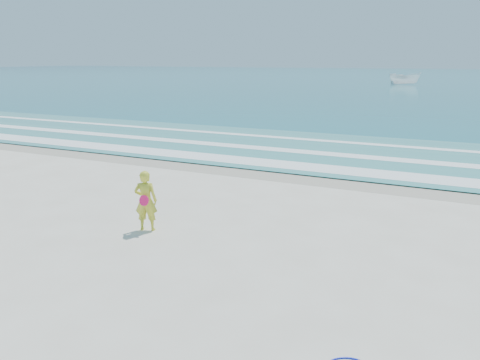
% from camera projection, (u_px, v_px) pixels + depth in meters
% --- Properties ---
extents(ground, '(400.00, 400.00, 0.00)m').
position_uv_depth(ground, '(145.00, 270.00, 9.60)').
color(ground, silver).
rests_on(ground, ground).
extents(wet_sand, '(400.00, 2.40, 0.00)m').
position_uv_depth(wet_sand, '(289.00, 174.00, 17.49)').
color(wet_sand, '#B2A893').
rests_on(wet_sand, ground).
extents(ocean, '(400.00, 190.00, 0.04)m').
position_uv_depth(ocean, '(435.00, 78.00, 101.62)').
color(ocean, '#19727F').
rests_on(ocean, ground).
extents(shallow, '(400.00, 10.00, 0.01)m').
position_uv_depth(shallow, '(325.00, 150.00, 21.86)').
color(shallow, '#59B7AD').
rests_on(shallow, ocean).
extents(foam_near, '(400.00, 1.40, 0.01)m').
position_uv_depth(foam_near, '(300.00, 166.00, 18.62)').
color(foam_near, white).
rests_on(foam_near, shallow).
extents(foam_mid, '(400.00, 0.90, 0.01)m').
position_uv_depth(foam_mid, '(320.00, 153.00, 21.16)').
color(foam_mid, white).
rests_on(foam_mid, shallow).
extents(foam_far, '(400.00, 0.60, 0.01)m').
position_uv_depth(foam_far, '(338.00, 142.00, 24.05)').
color(foam_far, white).
rests_on(foam_far, shallow).
extents(boat, '(5.06, 2.13, 1.92)m').
position_uv_depth(boat, '(405.00, 79.00, 75.98)').
color(boat, white).
rests_on(boat, ocean).
extents(woman, '(0.66, 0.55, 1.55)m').
position_uv_depth(woman, '(146.00, 201.00, 11.65)').
color(woman, gold).
rests_on(woman, ground).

